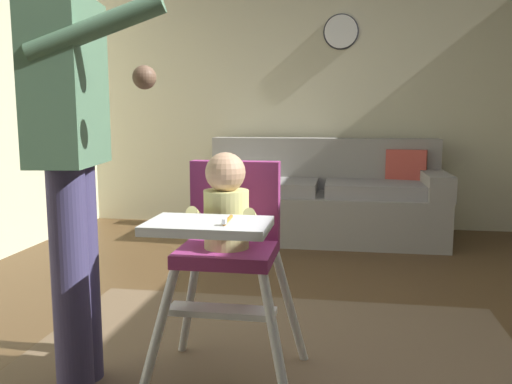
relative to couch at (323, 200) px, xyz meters
The scene contains 6 objects.
ground 2.46m from the couch, 89.22° to the right, with size 6.34×7.43×0.10m, color #4D361F.
wall_far 1.17m from the couch, 86.37° to the left, with size 5.54×0.06×2.76m, color beige.
couch is the anchor object (origin of this frame).
high_chair 2.73m from the couch, 95.49° to the right, with size 0.61×0.73×0.94m.
adult_standing 2.98m from the couch, 106.70° to the right, with size 0.56×0.50×1.68m.
wall_clock 1.58m from the couch, 75.55° to the left, with size 0.32×0.04×0.32m.
Camera 1 is at (0.14, -2.22, 1.07)m, focal length 37.43 mm.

